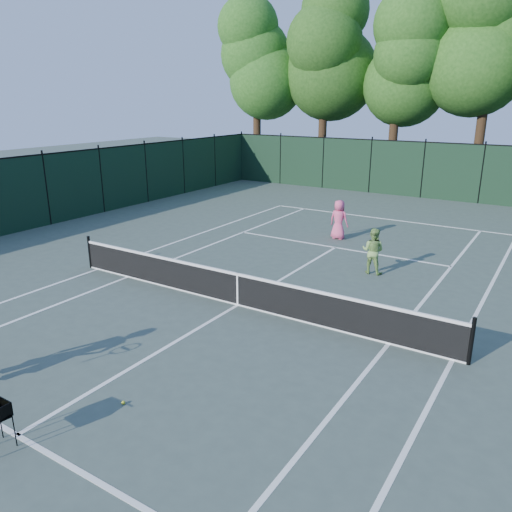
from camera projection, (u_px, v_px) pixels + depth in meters
The scene contains 18 objects.
ground at pixel (238, 305), 13.31m from camera, with size 90.00×90.00×0.00m, color #414F45.
sideline_doubles_left at pixel (98, 269), 16.11m from camera, with size 0.10×23.77×0.01m, color white.
sideline_doubles_right at pixel (452, 360), 10.50m from camera, with size 0.10×23.77×0.01m, color white.
sideline_singles_left at pixel (128, 277), 15.41m from camera, with size 0.10×23.77×0.01m, color white.
sideline_singles_right at pixel (389, 344), 11.20m from camera, with size 0.10×23.77×0.01m, color white.
baseline_far at pixel (384, 219), 22.87m from camera, with size 10.97×0.10×0.01m, color white.
service_line_near at pixel (17, 435), 8.16m from camera, with size 8.23×0.10×0.01m, color white.
service_line_far at pixel (335, 247), 18.46m from camera, with size 8.23×0.10×0.01m, color white.
center_service_line at pixel (238, 305), 13.31m from camera, with size 0.10×12.80×0.01m, color white.
tennis_net at pixel (238, 288), 13.17m from camera, with size 11.69×0.09×1.06m.
fence_far at pixel (423, 171), 27.35m from camera, with size 24.00×0.05×3.00m, color black.
tree_0 at pixel (257, 55), 34.80m from camera, with size 6.40×6.40×13.14m.
tree_1 at pixel (326, 44), 32.49m from camera, with size 6.80×6.80×13.98m.
tree_2 at pixel (400, 56), 30.06m from camera, with size 6.00×6.00×12.40m.
tree_3 at pixel (494, 28), 27.52m from camera, with size 7.00×7.00×14.45m.
player_pink at pixel (339, 220), 19.41m from camera, with size 0.78×0.54×1.54m.
player_green at pixel (373, 251), 15.56m from camera, with size 0.72×0.57×1.46m.
loose_ball_midcourt at pixel (123, 403), 8.98m from camera, with size 0.07×0.07×0.07m, color gold.
Camera 1 is at (7.00, -10.12, 5.26)m, focal length 35.00 mm.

